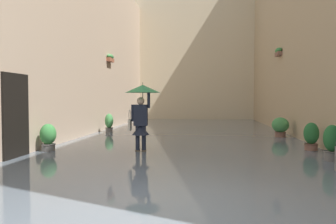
{
  "coord_description": "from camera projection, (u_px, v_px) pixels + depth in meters",
  "views": [
    {
      "loc": [
        -0.67,
        4.41,
        1.56
      ],
      "look_at": [
        0.46,
        -5.54,
        1.15
      ],
      "focal_mm": 35.11,
      "sensor_mm": 36.0,
      "label": 1
    }
  ],
  "objects": [
    {
      "name": "potted_plant_mid_right",
      "position": [
        48.0,
        138.0,
        9.34
      ],
      "size": [
        0.46,
        0.46,
        0.85
      ],
      "color": "#66605B",
      "rests_on": "ground_plane"
    },
    {
      "name": "flood_water",
      "position": [
        189.0,
        134.0,
        14.15
      ],
      "size": [
        9.01,
        25.4,
        0.07
      ],
      "primitive_type": "cube",
      "color": "slate",
      "rests_on": "ground_plane"
    },
    {
      "name": "potted_plant_near_left",
      "position": [
        311.0,
        137.0,
        9.47
      ],
      "size": [
        0.42,
        0.42,
        0.87
      ],
      "color": "brown",
      "rests_on": "ground_plane"
    },
    {
      "name": "building_facade_right",
      "position": [
        77.0,
        42.0,
        14.54
      ],
      "size": [
        2.04,
        23.4,
        8.17
      ],
      "color": "tan",
      "rests_on": "ground_plane"
    },
    {
      "name": "building_facade_far",
      "position": [
        196.0,
        50.0,
        24.46
      ],
      "size": [
        11.81,
        1.8,
        10.33
      ],
      "primitive_type": "cube",
      "color": "beige",
      "rests_on": "ground_plane"
    },
    {
      "name": "ground_plane",
      "position": [
        189.0,
        135.0,
        14.15
      ],
      "size": [
        60.0,
        60.0,
        0.0
      ],
      "primitive_type": "plane",
      "color": "slate"
    },
    {
      "name": "potted_plant_far_left",
      "position": [
        332.0,
        144.0,
        7.84
      ],
      "size": [
        0.4,
        0.4,
        0.94
      ],
      "color": "#66605B",
      "rests_on": "ground_plane"
    },
    {
      "name": "potted_plant_far_right",
      "position": [
        109.0,
        123.0,
        14.65
      ],
      "size": [
        0.37,
        0.37,
        0.89
      ],
      "color": "#66605B",
      "rests_on": "ground_plane"
    },
    {
      "name": "person_wading",
      "position": [
        142.0,
        104.0,
        9.29
      ],
      "size": [
        1.0,
        1.0,
        2.02
      ],
      "color": "#4C4233",
      "rests_on": "ground_plane"
    },
    {
      "name": "potted_plant_mid_left",
      "position": [
        280.0,
        127.0,
        12.77
      ],
      "size": [
        0.65,
        0.65,
        0.83
      ],
      "color": "brown",
      "rests_on": "ground_plane"
    }
  ]
}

